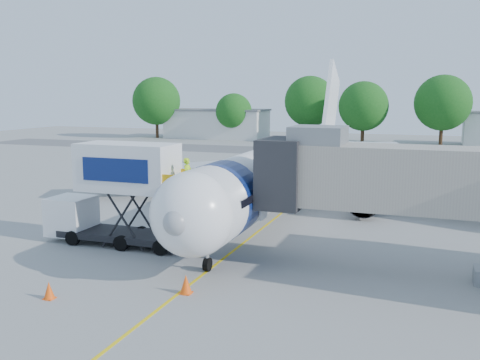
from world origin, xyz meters
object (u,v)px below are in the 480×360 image
(catering_hiloader, at_px, (118,194))
(ground_tug, at_px, (52,304))
(jet_bridge, at_px, (396,179))
(aircraft, at_px, (285,169))

(catering_hiloader, relative_size, ground_tug, 2.18)
(ground_tug, bearing_deg, jet_bridge, 61.94)
(jet_bridge, height_order, ground_tug, jet_bridge)
(ground_tug, bearing_deg, aircraft, 102.55)
(catering_hiloader, bearing_deg, ground_tug, -70.75)
(jet_bridge, bearing_deg, aircraft, 125.70)
(jet_bridge, distance_m, catering_hiloader, 14.34)
(aircraft, height_order, catering_hiloader, aircraft)
(jet_bridge, bearing_deg, ground_tug, -138.61)
(jet_bridge, distance_m, ground_tug, 14.97)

